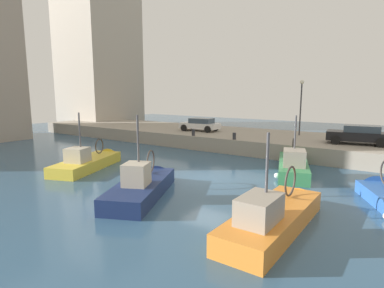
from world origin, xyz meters
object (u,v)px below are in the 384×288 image
fishing_boat_yellow (90,166)px  fishing_boat_orange (276,224)px  mooring_bollard_south (234,136)px  quay_streetlamp (301,98)px  fishing_boat_green (293,170)px  parked_car_white (200,124)px  parked_car_black (359,134)px  fishing_boat_navy (144,192)px  mooring_bollard_mid (193,133)px

fishing_boat_yellow → fishing_boat_orange: bearing=-99.0°
mooring_bollard_south → quay_streetlamp: bearing=-32.2°
fishing_boat_green → parked_car_white: bearing=60.0°
fishing_boat_green → mooring_bollard_south: (3.19, 5.73, 1.33)m
fishing_boat_orange → parked_car_black: 14.95m
fishing_boat_navy → parked_car_white: (14.90, 6.35, 1.75)m
mooring_bollard_south → fishing_boat_yellow: bearing=149.1°
parked_car_black → quay_streetlamp: bearing=62.8°
fishing_boat_navy → fishing_boat_green: fishing_boat_navy is taller
parked_car_black → mooring_bollard_mid: (-3.07, 12.57, -0.45)m
fishing_boat_yellow → mooring_bollard_mid: (9.62, -1.76, 1.37)m
fishing_boat_yellow → fishing_boat_navy: bearing=-106.9°
parked_car_black → mooring_bollard_south: 9.11m
fishing_boat_orange → parked_car_black: size_ratio=1.59×
fishing_boat_green → parked_car_white: size_ratio=1.75×
fishing_boat_green → parked_car_black: fishing_boat_green is taller
parked_car_black → mooring_bollard_south: size_ratio=8.00×
fishing_boat_navy → fishing_boat_yellow: fishing_boat_navy is taller
fishing_boat_navy → parked_car_white: bearing=23.1°
fishing_boat_yellow → mooring_bollard_south: fishing_boat_yellow is taller
fishing_boat_orange → mooring_bollard_mid: size_ratio=12.72×
parked_car_white → parked_car_black: 13.93m
fishing_boat_yellow → parked_car_white: 12.97m
parked_car_white → mooring_bollard_south: bearing=-121.0°
parked_car_white → mooring_bollard_mid: bearing=-157.1°
parked_car_white → quay_streetlamp: size_ratio=0.83×
parked_car_black → fishing_boat_green: bearing=155.6°
mooring_bollard_south → quay_streetlamp: (5.65, -3.56, 2.98)m
mooring_bollard_mid → fishing_boat_orange: bearing=-135.1°
fishing_boat_yellow → quay_streetlamp: 18.41m
fishing_boat_navy → fishing_boat_yellow: 7.06m
fishing_boat_green → fishing_boat_navy: bearing=150.8°
fishing_boat_yellow → fishing_boat_orange: size_ratio=0.97×
fishing_boat_orange → parked_car_white: (14.96, 13.07, 1.73)m
fishing_boat_navy → mooring_bollard_mid: (11.68, 4.99, 1.36)m
parked_car_black → fishing_boat_orange: bearing=176.7°
parked_car_white → mooring_bollard_south: (-3.22, -5.36, -0.38)m
parked_car_black → fishing_boat_yellow: bearing=131.5°
fishing_boat_navy → parked_car_white: 16.29m
fishing_boat_navy → parked_car_white: fishing_boat_navy is taller
fishing_boat_navy → mooring_bollard_south: size_ratio=12.12×
parked_car_white → fishing_boat_yellow: bearing=178.2°
fishing_boat_yellow → parked_car_white: (12.84, -0.40, 1.75)m
parked_car_white → parked_car_black: parked_car_black is taller
mooring_bollard_south → mooring_bollard_mid: size_ratio=1.00×
fishing_boat_yellow → quay_streetlamp: bearing=-31.4°
fishing_boat_orange → mooring_bollard_mid: (11.74, 11.71, 1.35)m
parked_car_white → fishing_boat_green: bearing=-120.0°
fishing_boat_navy → fishing_boat_green: bearing=-29.2°
fishing_boat_yellow → parked_car_white: fishing_boat_yellow is taller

